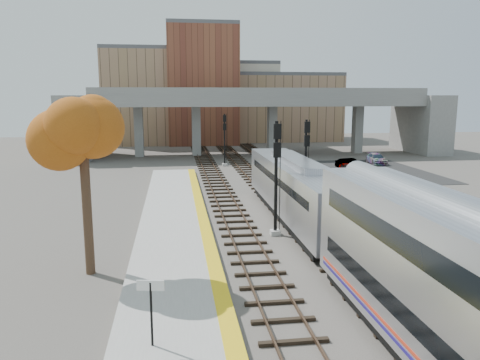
{
  "coord_description": "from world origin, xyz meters",
  "views": [
    {
      "loc": [
        -7.14,
        -21.82,
        8.49
      ],
      "look_at": [
        -2.52,
        10.89,
        2.5
      ],
      "focal_mm": 35.0,
      "sensor_mm": 36.0,
      "label": 1
    }
  ],
  "objects": [
    {
      "name": "buildings_far",
      "position": [
        1.26,
        66.57,
        7.88
      ],
      "size": [
        43.0,
        21.0,
        20.6
      ],
      "color": "#936F55",
      "rests_on": "ground"
    },
    {
      "name": "locomotive",
      "position": [
        1.0,
        8.44,
        2.28
      ],
      "size": [
        3.02,
        19.05,
        4.1
      ],
      "color": "#A8AAB2",
      "rests_on": "ground"
    },
    {
      "name": "station_sign",
      "position": [
        -8.02,
        -7.32,
        1.98
      ],
      "size": [
        0.9,
        0.2,
        2.27
      ],
      "rotation": [
        0.0,
        0.0,
        -0.17
      ],
      "color": "black",
      "rests_on": "platform"
    },
    {
      "name": "yellow_strip",
      "position": [
        -5.35,
        0.0,
        0.35
      ],
      "size": [
        0.7,
        60.0,
        0.01
      ],
      "primitive_type": "cube",
      "color": "yellow",
      "rests_on": "platform"
    },
    {
      "name": "tracks",
      "position": [
        0.93,
        12.5,
        0.08
      ],
      "size": [
        10.7,
        95.0,
        0.25
      ],
      "color": "black",
      "rests_on": "ground"
    },
    {
      "name": "signal_mast_far",
      "position": [
        -1.1,
        34.27,
        2.98
      ],
      "size": [
        0.6,
        0.64,
        6.31
      ],
      "color": "#9E9E99",
      "rests_on": "ground"
    },
    {
      "name": "overpass",
      "position": [
        4.92,
        45.0,
        5.81
      ],
      "size": [
        54.0,
        12.0,
        9.5
      ],
      "color": "slate",
      "rests_on": "ground"
    },
    {
      "name": "signal_mast_near",
      "position": [
        -1.1,
        5.34,
        3.46
      ],
      "size": [
        0.6,
        0.64,
        7.0
      ],
      "color": "#9E9E99",
      "rests_on": "ground"
    },
    {
      "name": "ground",
      "position": [
        0.0,
        0.0,
        0.0
      ],
      "size": [
        160.0,
        160.0,
        0.0
      ],
      "primitive_type": "plane",
      "color": "#47423D",
      "rests_on": "ground"
    },
    {
      "name": "signal_mast_mid",
      "position": [
        3.0,
        13.25,
        3.23
      ],
      "size": [
        0.6,
        0.64,
        6.66
      ],
      "color": "#9E9E99",
      "rests_on": "ground"
    },
    {
      "name": "car_b",
      "position": [
        12.66,
        28.68,
        0.71
      ],
      "size": [
        2.32,
        4.27,
        1.34
      ],
      "primitive_type": "imported",
      "rotation": [
        0.0,
        0.0,
        0.24
      ],
      "color": "#99999E",
      "rests_on": "parking_lot"
    },
    {
      "name": "tree",
      "position": [
        -11.3,
        0.44,
        6.77
      ],
      "size": [
        3.6,
        3.6,
        9.12
      ],
      "color": "#382619",
      "rests_on": "ground"
    },
    {
      "name": "platform",
      "position": [
        -7.25,
        0.0,
        0.17
      ],
      "size": [
        4.5,
        60.0,
        0.35
      ],
      "primitive_type": "cube",
      "color": "#9E9E99",
      "rests_on": "ground"
    },
    {
      "name": "parking_lot",
      "position": [
        14.0,
        28.0,
        0.02
      ],
      "size": [
        14.0,
        18.0,
        0.04
      ],
      "primitive_type": "cube",
      "color": "black",
      "rests_on": "ground"
    },
    {
      "name": "car_c",
      "position": [
        17.9,
        33.22,
        0.67
      ],
      "size": [
        2.26,
        4.53,
        1.27
      ],
      "primitive_type": "imported",
      "rotation": [
        0.0,
        0.0,
        -0.11
      ],
      "color": "#99999E",
      "rests_on": "parking_lot"
    },
    {
      "name": "car_a",
      "position": [
        11.47,
        26.47,
        0.61
      ],
      "size": [
        1.89,
        3.54,
        1.15
      ],
      "primitive_type": "imported",
      "rotation": [
        0.0,
        0.0,
        -0.17
      ],
      "color": "#99999E",
      "rests_on": "parking_lot"
    }
  ]
}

